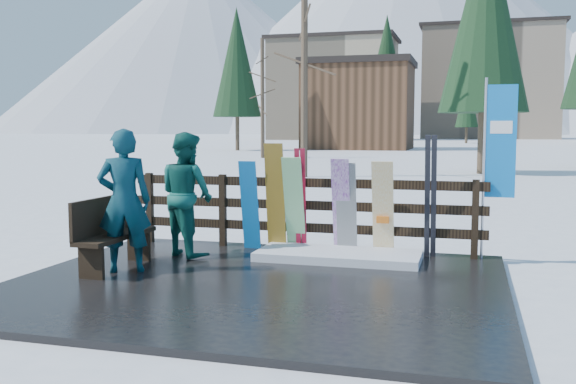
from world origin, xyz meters
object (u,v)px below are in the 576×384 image
(snowboard_2, at_px, (275,197))
(snowboard_5, at_px, (383,209))
(snowboard_4, at_px, (346,209))
(bench, at_px, (111,231))
(snowboard_3, at_px, (341,207))
(person_back, at_px, (186,194))
(rental_flag, at_px, (497,148))
(snowboard_0, at_px, (250,205))
(person_front, at_px, (124,201))
(snowboard_1, at_px, (294,205))

(snowboard_2, height_order, snowboard_5, snowboard_2)
(snowboard_4, bearing_deg, bench, -147.57)
(snowboard_3, xyz_separation_m, person_back, (-2.19, -0.69, 0.19))
(bench, bearing_deg, rental_flag, 22.75)
(snowboard_0, height_order, person_back, person_back)
(person_front, distance_m, person_back, 1.27)
(snowboard_1, height_order, snowboard_3, snowboard_1)
(bench, bearing_deg, snowboard_2, 46.04)
(snowboard_3, bearing_deg, snowboard_4, 0.00)
(snowboard_1, relative_size, rental_flag, 0.58)
(snowboard_5, bearing_deg, person_front, -148.54)
(snowboard_1, height_order, person_front, person_front)
(snowboard_5, distance_m, rental_flag, 1.83)
(snowboard_0, height_order, snowboard_5, snowboard_5)
(bench, xyz_separation_m, person_back, (0.59, 1.12, 0.40))
(snowboard_3, relative_size, person_back, 0.81)
(snowboard_1, height_order, snowboard_5, snowboard_1)
(snowboard_4, distance_m, person_back, 2.38)
(bench, height_order, snowboard_0, snowboard_0)
(snowboard_2, bearing_deg, snowboard_4, 0.00)
(snowboard_0, bearing_deg, snowboard_2, 0.00)
(snowboard_1, distance_m, snowboard_3, 0.73)
(bench, bearing_deg, snowboard_4, 32.43)
(snowboard_5, relative_size, rental_flag, 0.56)
(bench, height_order, snowboard_2, snowboard_2)
(snowboard_3, xyz_separation_m, snowboard_4, (0.08, 0.00, -0.03))
(snowboard_0, relative_size, person_front, 0.75)
(bench, xyz_separation_m, snowboard_5, (3.39, 1.81, 0.19))
(snowboard_0, relative_size, snowboard_5, 0.97)
(bench, height_order, snowboard_3, snowboard_3)
(snowboard_0, bearing_deg, person_front, -119.14)
(snowboard_5, distance_m, person_back, 2.90)
(bench, distance_m, snowboard_4, 3.38)
(snowboard_2, distance_m, snowboard_3, 1.03)
(snowboard_1, distance_m, person_front, 2.62)
(rental_flag, bearing_deg, snowboard_5, -170.25)
(bench, bearing_deg, person_front, -20.84)
(bench, xyz_separation_m, person_front, (0.27, -0.10, 0.43))
(person_front, bearing_deg, bench, -45.87)
(snowboard_5, height_order, person_front, person_front)
(snowboard_5, distance_m, person_front, 3.68)
(person_front, bearing_deg, snowboard_2, -152.78)
(rental_flag, bearing_deg, person_front, -155.08)
(rental_flag, distance_m, person_front, 5.22)
(snowboard_1, bearing_deg, bench, -138.47)
(snowboard_0, distance_m, snowboard_1, 0.71)
(snowboard_2, relative_size, snowboard_4, 1.19)
(snowboard_4, distance_m, person_front, 3.23)
(snowboard_0, height_order, person_front, person_front)
(bench, relative_size, snowboard_5, 1.04)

